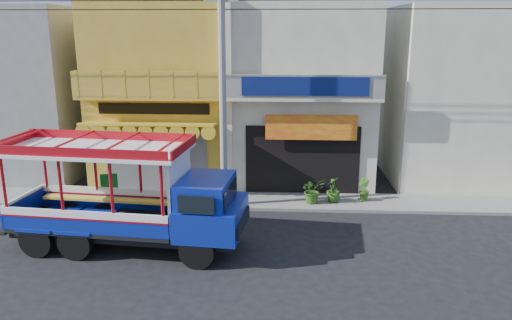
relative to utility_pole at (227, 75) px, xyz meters
The scene contains 13 objects.
ground 6.08m from the utility_pole, 75.53° to the right, with size 90.00×90.00×0.00m, color black.
sidewalk 5.09m from the utility_pole, 39.41° to the left, with size 30.00×2.00×0.12m, color slate.
shophouse_left 5.70m from the utility_pole, 124.03° to the left, with size 6.00×7.50×8.24m.
shophouse_right 5.54m from the utility_pole, 58.56° to the left, with size 6.00×6.75×8.24m.
party_pilaster 1.87m from the utility_pole, 95.46° to the left, with size 0.35×0.30×8.00m, color beige.
filler_building_left 11.25m from the utility_pole, 155.15° to the left, with size 6.00×6.00×7.60m, color gray.
filler_building_right 10.98m from the utility_pole, 25.50° to the left, with size 6.00×6.00×7.60m, color beige.
utility_pole is the anchor object (origin of this frame).
songthaew_truck 5.56m from the utility_pole, 119.96° to the right, with size 7.61×3.10×3.46m.
green_sign 6.57m from the utility_pole, behind, with size 0.66×0.45×1.02m.
potted_plant_a 5.48m from the utility_pole, ahead, with size 0.90×0.78×1.01m, color #2C5618.
potted_plant_b 6.93m from the utility_pole, ahead, with size 0.48×0.39×0.88m, color #2C5618.
potted_plant_c 6.01m from the utility_pole, ahead, with size 0.56×0.56×1.00m, color #2C5618.
Camera 1 is at (1.19, -14.64, 6.61)m, focal length 35.00 mm.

